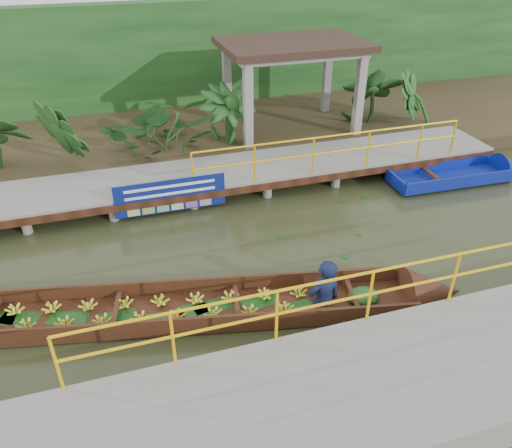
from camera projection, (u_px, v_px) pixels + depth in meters
name	position (u px, v px, depth m)	size (l,w,h in m)	color
ground	(263.00, 259.00, 10.93)	(80.00, 80.00, 0.00)	#2D2F17
land_strip	(194.00, 131.00, 16.91)	(30.00, 8.00, 0.45)	#342A1A
far_dock	(225.00, 174.00, 13.47)	(16.00, 2.06, 1.66)	gray
near_dock	(412.00, 383.00, 7.61)	(18.00, 2.40, 1.73)	gray
pavilion	(292.00, 54.00, 15.35)	(4.40, 3.00, 3.00)	gray
foliage_backdrop	(177.00, 60.00, 18.02)	(30.00, 0.80, 4.00)	#123B17
vendor_boat	(196.00, 303.00, 9.25)	(10.95, 3.32, 2.38)	#361C0E
moored_blue_boat	(479.00, 173.00, 14.24)	(4.07, 1.21, 0.96)	navy
blue_banner	(171.00, 195.00, 12.25)	(2.73, 0.04, 0.85)	navy
tropical_plants	(222.00, 118.00, 14.65)	(14.46, 1.46, 1.82)	#123B17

